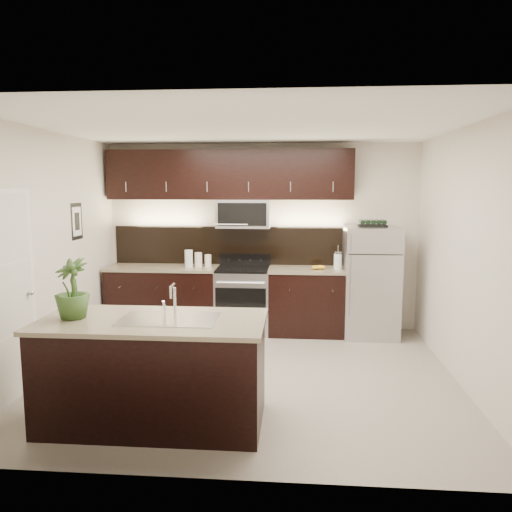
% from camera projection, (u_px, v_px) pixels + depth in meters
% --- Properties ---
extents(ground, '(4.50, 4.50, 0.00)m').
position_uv_depth(ground, '(249.00, 375.00, 5.54)').
color(ground, gray).
rests_on(ground, ground).
extents(room_walls, '(4.52, 4.02, 2.71)m').
position_uv_depth(room_walls, '(238.00, 223.00, 5.28)').
color(room_walls, beige).
rests_on(room_walls, ground).
extents(counter_run, '(3.51, 0.65, 0.94)m').
position_uv_depth(counter_run, '(229.00, 299.00, 7.18)').
color(counter_run, black).
rests_on(counter_run, ground).
extents(upper_fixtures, '(3.49, 0.40, 1.66)m').
position_uv_depth(upper_fixtures, '(231.00, 183.00, 7.10)').
color(upper_fixtures, black).
rests_on(upper_fixtures, counter_run).
extents(island, '(1.96, 0.96, 0.94)m').
position_uv_depth(island, '(154.00, 371.00, 4.39)').
color(island, black).
rests_on(island, ground).
extents(sink_faucet, '(0.84, 0.50, 0.28)m').
position_uv_depth(sink_faucet, '(169.00, 317.00, 4.32)').
color(sink_faucet, silver).
rests_on(sink_faucet, island).
extents(refrigerator, '(0.74, 0.67, 1.54)m').
position_uv_depth(refrigerator, '(371.00, 282.00, 6.92)').
color(refrigerator, '#B2B2B7').
rests_on(refrigerator, ground).
extents(wine_rack, '(0.38, 0.23, 0.09)m').
position_uv_depth(wine_rack, '(373.00, 224.00, 6.81)').
color(wine_rack, black).
rests_on(wine_rack, refrigerator).
extents(plant, '(0.38, 0.38, 0.53)m').
position_uv_depth(plant, '(72.00, 289.00, 4.32)').
color(plant, '#2E4E1F').
rests_on(plant, island).
extents(canisters, '(0.37, 0.16, 0.25)m').
position_uv_depth(canisters, '(196.00, 259.00, 7.11)').
color(canisters, silver).
rests_on(canisters, counter_run).
extents(french_press, '(0.11, 0.11, 0.33)m').
position_uv_depth(french_press, '(338.00, 261.00, 6.93)').
color(french_press, silver).
rests_on(french_press, counter_run).
extents(bananas, '(0.22, 0.20, 0.06)m').
position_uv_depth(bananas, '(314.00, 267.00, 6.94)').
color(bananas, gold).
rests_on(bananas, counter_run).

